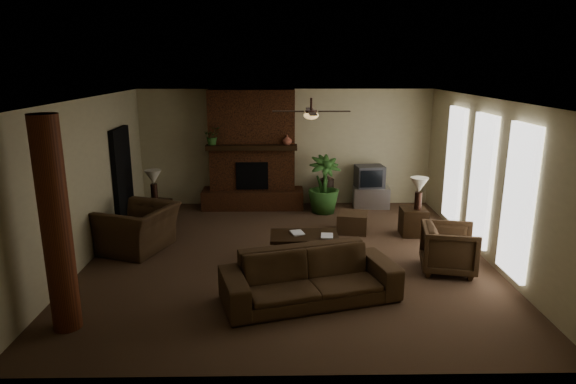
{
  "coord_description": "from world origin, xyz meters",
  "views": [
    {
      "loc": [
        -0.15,
        -8.29,
        3.37
      ],
      "look_at": [
        0.0,
        0.4,
        1.1
      ],
      "focal_mm": 30.71,
      "sensor_mm": 36.0,
      "label": 1
    }
  ],
  "objects_px": {
    "side_table_left": "(157,213)",
    "tv_stand": "(371,197)",
    "floor_vase": "(327,190)",
    "armchair_right": "(449,247)",
    "side_table_right": "(413,222)",
    "log_column": "(56,226)",
    "lamp_left": "(153,179)",
    "lamp_right": "(419,187)",
    "sofa": "(310,269)",
    "ottoman": "(352,222)",
    "floor_plant": "(324,197)",
    "coffee_table": "(304,238)",
    "armchair_left": "(138,221)"
  },
  "relations": [
    {
      "from": "armchair_left",
      "to": "side_table_left",
      "type": "height_order",
      "value": "armchair_left"
    },
    {
      "from": "side_table_right",
      "to": "log_column",
      "type": "bearing_deg",
      "value": -147.26
    },
    {
      "from": "armchair_left",
      "to": "coffee_table",
      "type": "bearing_deg",
      "value": 101.7
    },
    {
      "from": "floor_plant",
      "to": "lamp_right",
      "type": "xyz_separation_m",
      "value": [
        1.74,
        -1.63,
        0.63
      ]
    },
    {
      "from": "side_table_left",
      "to": "lamp_right",
      "type": "relative_size",
      "value": 0.85
    },
    {
      "from": "armchair_left",
      "to": "floor_plant",
      "type": "distance_m",
      "value": 4.32
    },
    {
      "from": "side_table_right",
      "to": "floor_plant",
      "type": "bearing_deg",
      "value": 136.47
    },
    {
      "from": "sofa",
      "to": "tv_stand",
      "type": "bearing_deg",
      "value": 53.98
    },
    {
      "from": "armchair_right",
      "to": "side_table_left",
      "type": "height_order",
      "value": "armchair_right"
    },
    {
      "from": "ottoman",
      "to": "tv_stand",
      "type": "relative_size",
      "value": 0.71
    },
    {
      "from": "lamp_left",
      "to": "armchair_left",
      "type": "bearing_deg",
      "value": -87.76
    },
    {
      "from": "tv_stand",
      "to": "side_table_right",
      "type": "bearing_deg",
      "value": -73.24
    },
    {
      "from": "armchair_left",
      "to": "armchair_right",
      "type": "xyz_separation_m",
      "value": [
        5.42,
        -1.08,
        -0.12
      ]
    },
    {
      "from": "lamp_right",
      "to": "floor_vase",
      "type": "bearing_deg",
      "value": 128.34
    },
    {
      "from": "coffee_table",
      "to": "ottoman",
      "type": "height_order",
      "value": "coffee_table"
    },
    {
      "from": "log_column",
      "to": "floor_vase",
      "type": "bearing_deg",
      "value": 54.7
    },
    {
      "from": "floor_plant",
      "to": "lamp_left",
      "type": "height_order",
      "value": "lamp_left"
    },
    {
      "from": "log_column",
      "to": "side_table_left",
      "type": "distance_m",
      "value": 4.39
    },
    {
      "from": "log_column",
      "to": "ottoman",
      "type": "distance_m",
      "value": 5.83
    },
    {
      "from": "ottoman",
      "to": "side_table_left",
      "type": "relative_size",
      "value": 1.09
    },
    {
      "from": "coffee_table",
      "to": "lamp_right",
      "type": "relative_size",
      "value": 1.85
    },
    {
      "from": "floor_plant",
      "to": "side_table_left",
      "type": "xyz_separation_m",
      "value": [
        -3.65,
        -0.89,
        -0.1
      ]
    },
    {
      "from": "floor_vase",
      "to": "armchair_right",
      "type": "bearing_deg",
      "value": -66.38
    },
    {
      "from": "sofa",
      "to": "ottoman",
      "type": "xyz_separation_m",
      "value": [
        1.06,
        3.04,
        -0.3
      ]
    },
    {
      "from": "tv_stand",
      "to": "floor_vase",
      "type": "xyz_separation_m",
      "value": [
        -1.07,
        -0.0,
        0.18
      ]
    },
    {
      "from": "side_table_left",
      "to": "lamp_left",
      "type": "distance_m",
      "value": 0.73
    },
    {
      "from": "lamp_left",
      "to": "coffee_table",
      "type": "bearing_deg",
      "value": -31.79
    },
    {
      "from": "tv_stand",
      "to": "sofa",
      "type": "bearing_deg",
      "value": -107.07
    },
    {
      "from": "sofa",
      "to": "side_table_right",
      "type": "distance_m",
      "value": 3.62
    },
    {
      "from": "tv_stand",
      "to": "floor_plant",
      "type": "height_order",
      "value": "floor_plant"
    },
    {
      "from": "armchair_right",
      "to": "ottoman",
      "type": "distance_m",
      "value": 2.43
    },
    {
      "from": "sofa",
      "to": "armchair_right",
      "type": "relative_size",
      "value": 2.92
    },
    {
      "from": "floor_vase",
      "to": "side_table_left",
      "type": "relative_size",
      "value": 1.4
    },
    {
      "from": "armchair_left",
      "to": "ottoman",
      "type": "xyz_separation_m",
      "value": [
        4.11,
        0.95,
        -0.36
      ]
    },
    {
      "from": "side_table_right",
      "to": "lamp_right",
      "type": "relative_size",
      "value": 0.85
    },
    {
      "from": "sofa",
      "to": "floor_vase",
      "type": "height_order",
      "value": "sofa"
    },
    {
      "from": "side_table_left",
      "to": "lamp_left",
      "type": "bearing_deg",
      "value": 127.62
    },
    {
      "from": "sofa",
      "to": "floor_plant",
      "type": "bearing_deg",
      "value": 66.53
    },
    {
      "from": "coffee_table",
      "to": "side_table_right",
      "type": "bearing_deg",
      "value": 27.3
    },
    {
      "from": "tv_stand",
      "to": "side_table_right",
      "type": "relative_size",
      "value": 1.55
    },
    {
      "from": "side_table_left",
      "to": "tv_stand",
      "type": "bearing_deg",
      "value": 15.21
    },
    {
      "from": "log_column",
      "to": "tv_stand",
      "type": "relative_size",
      "value": 3.29
    },
    {
      "from": "armchair_right",
      "to": "lamp_right",
      "type": "relative_size",
      "value": 1.34
    },
    {
      "from": "sofa",
      "to": "armchair_left",
      "type": "xyz_separation_m",
      "value": [
        -3.05,
        2.09,
        0.06
      ]
    },
    {
      "from": "floor_plant",
      "to": "side_table_right",
      "type": "xyz_separation_m",
      "value": [
        1.68,
        -1.59,
        -0.1
      ]
    },
    {
      "from": "lamp_left",
      "to": "side_table_left",
      "type": "bearing_deg",
      "value": -52.38
    },
    {
      "from": "armchair_left",
      "to": "coffee_table",
      "type": "xyz_separation_m",
      "value": [
        3.05,
        -0.44,
        -0.19
      ]
    },
    {
      "from": "armchair_right",
      "to": "coffee_table",
      "type": "relative_size",
      "value": 0.73
    },
    {
      "from": "coffee_table",
      "to": "floor_plant",
      "type": "relative_size",
      "value": 0.9
    },
    {
      "from": "sofa",
      "to": "floor_vase",
      "type": "distance_m",
      "value": 4.89
    }
  ]
}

